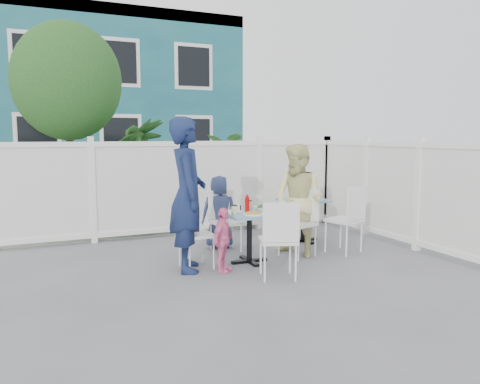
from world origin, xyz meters
name	(u,v)px	position (x,y,z in m)	size (l,w,h in m)	color
ground	(230,273)	(0.00, 0.00, 0.00)	(80.00, 80.00, 0.00)	slate
near_sidewalk	(158,221)	(0.00, 3.80, 0.01)	(24.00, 2.60, 0.01)	gray
street	(125,198)	(0.00, 7.50, 0.00)	(24.00, 5.00, 0.01)	black
far_sidewalk	(109,186)	(0.00, 10.60, 0.01)	(24.00, 1.60, 0.01)	gray
building	(81,101)	(-0.50, 14.00, 3.00)	(11.00, 6.00, 6.00)	#175668
fence_back	(182,189)	(0.10, 2.40, 0.78)	(5.86, 0.08, 1.60)	white
fence_right	(390,193)	(3.00, 0.60, 0.78)	(0.08, 3.66, 1.60)	white
tree	(67,82)	(-1.60, 3.30, 2.59)	(1.80, 1.62, 3.59)	#382316
potted_shrub_a	(141,175)	(-0.45, 3.10, 0.99)	(1.11, 1.11, 1.98)	#184218
potted_shrub_b	(249,179)	(1.62, 3.00, 0.86)	(1.55, 1.35, 1.73)	#184218
main_table	(249,224)	(0.44, 0.37, 0.52)	(0.64, 0.64, 0.68)	teal
spare_table	(304,209)	(1.75, 1.16, 0.53)	(0.70, 0.70, 0.69)	teal
chair_left	(191,229)	(-0.37, 0.40, 0.52)	(0.42, 0.43, 0.89)	white
chair_right	(301,217)	(1.27, 0.42, 0.55)	(0.53, 0.54, 0.95)	white
chair_back	(224,216)	(0.38, 1.16, 0.51)	(0.41, 0.40, 0.88)	white
chair_near	(279,235)	(0.44, -0.46, 0.54)	(0.53, 0.52, 0.94)	white
chair_spare	(349,214)	(1.96, 0.25, 0.57)	(0.56, 0.56, 0.98)	white
man	(188,195)	(-0.42, 0.36, 0.96)	(0.70, 0.46, 1.93)	#152149
woman	(299,200)	(1.22, 0.43, 0.79)	(0.77, 0.60, 1.58)	gold
boy	(219,212)	(0.36, 1.30, 0.55)	(0.54, 0.35, 1.10)	navy
toddler	(223,240)	(-0.05, 0.10, 0.41)	(0.48, 0.20, 0.81)	pink
plate_main	(253,214)	(0.42, 0.21, 0.68)	(0.26, 0.26, 0.02)	white
plate_side	(234,212)	(0.27, 0.49, 0.68)	(0.24, 0.24, 0.02)	white
salad_bowl	(264,209)	(0.66, 0.40, 0.71)	(0.26, 0.26, 0.06)	white
coffee_cup_a	(234,210)	(0.19, 0.31, 0.73)	(0.08, 0.08, 0.12)	beige
coffee_cup_b	(249,206)	(0.52, 0.57, 0.74)	(0.09, 0.09, 0.13)	beige
ketchup_bottle	(247,205)	(0.44, 0.45, 0.77)	(0.06, 0.06, 0.20)	#B10504
salt_shaker	(239,208)	(0.38, 0.60, 0.71)	(0.03, 0.03, 0.07)	white
pepper_shaker	(240,208)	(0.40, 0.61, 0.71)	(0.03, 0.03, 0.07)	black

